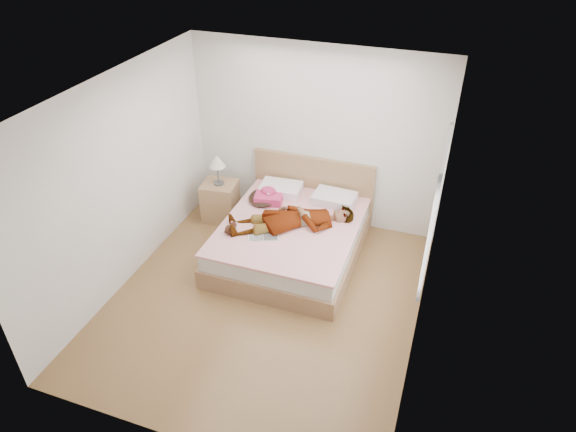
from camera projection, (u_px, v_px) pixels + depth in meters
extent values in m
plane|color=#523319|center=(265.00, 300.00, 6.28)|extent=(4.00, 4.00, 0.00)
imported|color=white|center=(293.00, 216.00, 6.69)|extent=(1.78, 1.38, 0.23)
ellipsoid|color=black|center=(265.00, 197.00, 7.25)|extent=(0.46, 0.56, 0.08)
cube|color=silver|center=(268.00, 192.00, 7.12)|extent=(0.07, 0.09, 0.05)
plane|color=white|center=(258.00, 95.00, 4.85)|extent=(4.00, 4.00, 0.00)
plane|color=silver|center=(315.00, 137.00, 7.14)|extent=(3.60, 0.00, 3.60)
plane|color=silver|center=(166.00, 342.00, 3.99)|extent=(3.60, 0.00, 3.60)
plane|color=silver|center=(121.00, 183.00, 6.06)|extent=(0.00, 4.00, 4.00)
plane|color=silver|center=(431.00, 243.00, 5.06)|extent=(0.00, 4.00, 4.00)
cube|color=white|center=(435.00, 210.00, 5.20)|extent=(0.02, 1.10, 1.30)
cube|color=silver|center=(428.00, 242.00, 4.74)|extent=(0.04, 0.06, 1.42)
cube|color=silver|center=(441.00, 184.00, 5.65)|extent=(0.04, 0.06, 1.42)
cube|color=silver|center=(425.00, 263.00, 5.57)|extent=(0.04, 1.22, 0.06)
cube|color=silver|center=(446.00, 150.00, 4.82)|extent=(0.04, 1.22, 0.06)
cube|color=silver|center=(435.00, 210.00, 5.20)|extent=(0.03, 0.04, 1.30)
cube|color=brown|center=(290.00, 247.00, 6.95)|extent=(1.78, 2.08, 0.26)
cube|color=silver|center=(290.00, 233.00, 6.82)|extent=(1.70, 2.00, 0.22)
cube|color=white|center=(291.00, 225.00, 6.75)|extent=(1.74, 2.04, 0.03)
cube|color=olive|center=(313.00, 188.00, 7.55)|extent=(1.80, 0.07, 1.00)
cube|color=white|center=(281.00, 189.00, 7.39)|extent=(0.61, 0.44, 0.13)
cube|color=white|center=(334.00, 198.00, 7.16)|extent=(0.60, 0.43, 0.13)
cube|color=#D83A66|center=(269.00, 198.00, 7.18)|extent=(0.43, 0.37, 0.12)
ellipsoid|color=#DB3B61|center=(269.00, 191.00, 7.18)|extent=(0.25, 0.21, 0.11)
cube|color=white|center=(263.00, 235.00, 6.53)|extent=(0.47, 0.39, 0.01)
cube|color=silver|center=(255.00, 235.00, 6.52)|extent=(0.28, 0.32, 0.02)
cube|color=#292929|center=(271.00, 234.00, 6.53)|extent=(0.28, 0.32, 0.02)
cylinder|color=white|center=(269.00, 226.00, 6.62)|extent=(0.11, 0.11, 0.10)
torus|color=white|center=(272.00, 227.00, 6.60)|extent=(0.07, 0.03, 0.07)
cylinder|color=black|center=(269.00, 223.00, 6.60)|extent=(0.10, 0.10, 0.00)
ellipsoid|color=black|center=(230.00, 229.00, 6.54)|extent=(0.14, 0.16, 0.12)
ellipsoid|color=#EDE2C6|center=(230.00, 229.00, 6.53)|extent=(0.08, 0.09, 0.06)
sphere|color=black|center=(233.00, 225.00, 6.61)|extent=(0.09, 0.09, 0.09)
sphere|color=pink|center=(232.00, 222.00, 6.63)|extent=(0.03, 0.03, 0.03)
sphere|color=pink|center=(236.00, 223.00, 6.61)|extent=(0.03, 0.03, 0.03)
ellipsoid|color=black|center=(226.00, 232.00, 6.55)|extent=(0.04, 0.05, 0.03)
ellipsoid|color=black|center=(233.00, 233.00, 6.51)|extent=(0.04, 0.05, 0.03)
cube|color=olive|center=(220.00, 201.00, 7.63)|extent=(0.54, 0.49, 0.60)
cylinder|color=#4B4B4B|center=(219.00, 183.00, 7.45)|extent=(0.17, 0.17, 0.02)
cylinder|color=#525252|center=(218.00, 174.00, 7.37)|extent=(0.03, 0.03, 0.30)
cone|color=beige|center=(217.00, 161.00, 7.26)|extent=(0.26, 0.26, 0.17)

